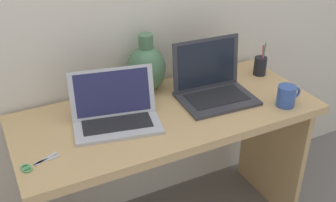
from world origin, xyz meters
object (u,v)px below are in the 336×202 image
at_px(coffee_mug, 287,96).
at_px(pen_cup, 260,66).
at_px(scissors, 34,165).
at_px(laptop_right, 212,82).
at_px(laptop_left, 115,110).
at_px(green_vase, 146,67).

distance_m(coffee_mug, pen_cup, 0.33).
relative_size(coffee_mug, scissors, 0.83).
bearing_deg(scissors, laptop_right, 11.13).
xyz_separation_m(pen_cup, scissors, (-1.20, -0.25, -0.05)).
relative_size(laptop_left, coffee_mug, 3.23).
bearing_deg(pen_cup, laptop_left, -173.44).
height_order(laptop_right, scissors, laptop_right).
xyz_separation_m(laptop_left, scissors, (-0.37, -0.15, -0.05)).
xyz_separation_m(laptop_left, green_vase, (0.24, 0.21, 0.06)).
bearing_deg(green_vase, scissors, -149.56).
distance_m(laptop_left, scissors, 0.40).
bearing_deg(coffee_mug, laptop_right, 136.97).
distance_m(green_vase, scissors, 0.71).
bearing_deg(green_vase, laptop_left, -139.11).
bearing_deg(green_vase, laptop_right, -37.33).
height_order(laptop_left, laptop_right, laptop_right).
bearing_deg(pen_cup, scissors, -168.35).
height_order(laptop_left, green_vase, green_vase).
distance_m(green_vase, coffee_mug, 0.66).
distance_m(laptop_right, coffee_mug, 0.34).
distance_m(laptop_right, scissors, 0.87).
distance_m(laptop_left, coffee_mug, 0.77).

